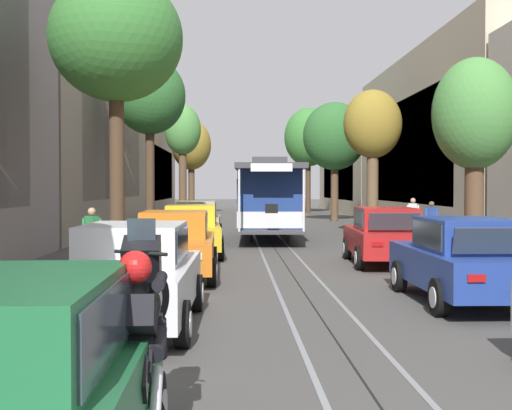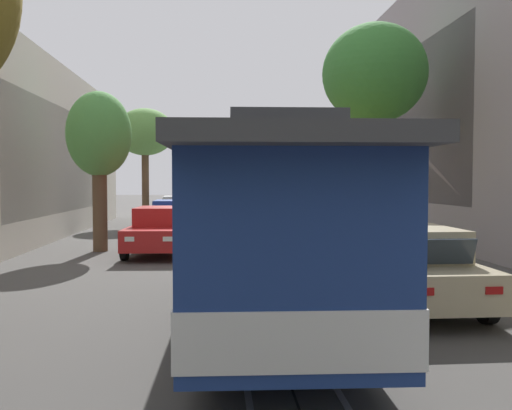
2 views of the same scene
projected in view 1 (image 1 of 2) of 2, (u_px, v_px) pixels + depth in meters
name	position (u px, v px, depth m)	size (l,w,h in m)	color
ground_plane	(266.00, 235.00, 30.03)	(171.27, 171.27, 0.00)	#4C4947
trolley_track_rails	(261.00, 228.00, 34.88)	(1.14, 76.51, 0.01)	gray
building_facade_left	(41.00, 125.00, 29.84)	(5.86, 68.21, 10.63)	gray
building_facade_right	(456.00, 152.00, 35.26)	(5.82, 68.21, 8.89)	beige
parked_car_white_second_left	(133.00, 275.00, 10.41)	(2.05, 4.38, 1.58)	silver
parked_car_orange_mid_left	(175.00, 245.00, 15.85)	(2.06, 4.39, 1.58)	orange
parked_car_yellow_fourth_left	(190.00, 230.00, 20.98)	(2.14, 4.42, 1.58)	gold
parked_car_beige_fifth_left	(197.00, 221.00, 26.62)	(2.03, 4.37, 1.58)	#C1B28E
parked_car_blue_second_right	(465.00, 260.00, 12.56)	(2.01, 4.37, 1.58)	#233D93
parked_car_red_mid_right	(385.00, 236.00, 18.75)	(2.14, 4.42, 1.58)	red
street_tree_kerb_left_second	(116.00, 40.00, 18.15)	(3.57, 3.68, 7.84)	#4C3826
street_tree_kerb_left_mid	(150.00, 98.00, 29.55)	(3.12, 3.09, 7.79)	#4C3826
street_tree_kerb_left_fourth	(183.00, 133.00, 42.86)	(2.32, 2.28, 7.34)	brown
street_tree_kerb_left_far	(191.00, 146.00, 54.48)	(3.18, 3.39, 7.48)	brown
street_tree_kerb_right_second	(475.00, 118.00, 17.78)	(2.22, 2.25, 5.54)	brown
street_tree_kerb_right_mid	(373.00, 128.00, 29.77)	(2.57, 2.10, 6.41)	brown
street_tree_kerb_right_fourth	(335.00, 137.00, 41.80)	(3.92, 3.39, 7.36)	brown
street_tree_kerb_right_far	(308.00, 138.00, 55.18)	(3.90, 4.00, 8.56)	#4C3826
cable_car_trolley	(268.00, 199.00, 28.18)	(2.79, 9.17, 3.28)	navy
motorcycle_with_rider	(139.00, 331.00, 5.50)	(0.50, 1.83, 1.89)	black
pedestrian_on_left_pavement	(92.00, 233.00, 18.60)	(0.55, 0.40, 1.58)	#282D38
pedestrian_on_right_pavement	(431.00, 218.00, 27.95)	(0.55, 0.38, 1.55)	black
pedestrian_crossing_far	(413.00, 215.00, 29.14)	(0.55, 0.34, 1.67)	black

